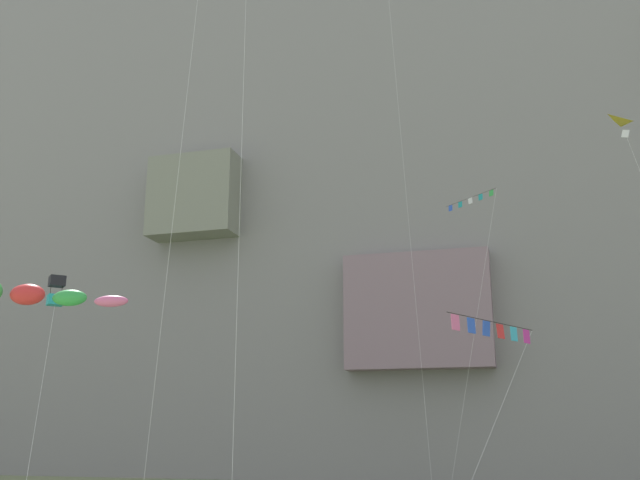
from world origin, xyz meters
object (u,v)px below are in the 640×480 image
(kite_delta_low_left, at_px, (637,140))
(kite_box_mid_left, at_px, (56,292))
(kite_banner_low_center, at_px, (493,334))
(kite_banner_upper_mid, at_px, (409,28))
(kite_windsock_high_left, at_px, (24,294))
(kite_banner_mid_center, at_px, (470,236))

(kite_delta_low_left, height_order, kite_box_mid_left, kite_delta_low_left)
(kite_banner_low_center, relative_size, kite_banner_upper_mid, 0.23)
(kite_windsock_high_left, height_order, kite_banner_upper_mid, kite_banner_upper_mid)
(kite_banner_low_center, xyz_separation_m, kite_banner_mid_center, (-1.37, 11.97, 7.04))
(kite_banner_low_center, relative_size, kite_box_mid_left, 0.79)
(kite_banner_low_center, bearing_deg, kite_banner_mid_center, 96.54)
(kite_banner_low_center, xyz_separation_m, kite_banner_upper_mid, (-4.52, 13.14, 21.37))
(kite_delta_low_left, xyz_separation_m, kite_banner_mid_center, (-8.22, 5.61, -2.56))
(kite_windsock_high_left, relative_size, kite_box_mid_left, 0.91)
(kite_banner_low_center, bearing_deg, kite_windsock_high_left, -157.15)
(kite_delta_low_left, xyz_separation_m, kite_box_mid_left, (-23.66, -9.46, -7.69))
(kite_delta_low_left, xyz_separation_m, kite_banner_low_center, (-6.85, -6.36, -9.59))
(kite_delta_low_left, bearing_deg, kite_windsock_high_left, -150.04)
(kite_banner_low_center, bearing_deg, kite_delta_low_left, 42.88)
(kite_delta_low_left, height_order, kite_banner_upper_mid, kite_banner_upper_mid)
(kite_banner_upper_mid, bearing_deg, kite_delta_low_left, -30.78)
(kite_banner_low_center, xyz_separation_m, kite_box_mid_left, (-16.81, -3.10, 1.90))
(kite_delta_low_left, height_order, kite_banner_low_center, kite_delta_low_left)
(kite_banner_low_center, distance_m, kite_banner_upper_mid, 25.49)
(kite_banner_upper_mid, distance_m, kite_banner_mid_center, 14.72)
(kite_banner_upper_mid, height_order, kite_banner_mid_center, kite_banner_upper_mid)
(kite_delta_low_left, relative_size, kite_banner_mid_center, 1.05)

